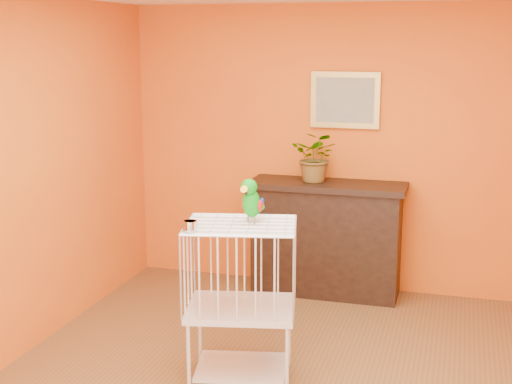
% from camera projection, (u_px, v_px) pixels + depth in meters
% --- Properties ---
extents(room_shell, '(4.50, 4.50, 4.50)m').
position_uv_depth(room_shell, '(285.00, 157.00, 4.30)').
color(room_shell, '#DB5F14').
rests_on(room_shell, ground).
extents(console_cabinet, '(1.39, 0.50, 1.03)m').
position_uv_depth(console_cabinet, '(326.00, 238.00, 6.44)').
color(console_cabinet, black).
rests_on(console_cabinet, ground).
extents(potted_plant, '(0.47, 0.51, 0.35)m').
position_uv_depth(potted_plant, '(316.00, 163.00, 6.31)').
color(potted_plant, '#26722D').
rests_on(potted_plant, console_cabinet).
extents(framed_picture, '(0.62, 0.04, 0.50)m').
position_uv_depth(framed_picture, '(345.00, 100.00, 6.35)').
color(framed_picture, '#B69641').
rests_on(framed_picture, room_shell).
extents(birdcage, '(0.81, 0.68, 1.10)m').
position_uv_depth(birdcage, '(241.00, 300.00, 4.76)').
color(birdcage, silver).
rests_on(birdcage, ground).
extents(feed_cup, '(0.09, 0.09, 0.07)m').
position_uv_depth(feed_cup, '(190.00, 226.00, 4.47)').
color(feed_cup, silver).
rests_on(feed_cup, birdcage).
extents(parrot, '(0.15, 0.27, 0.30)m').
position_uv_depth(parrot, '(251.00, 200.00, 4.65)').
color(parrot, '#59544C').
rests_on(parrot, birdcage).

